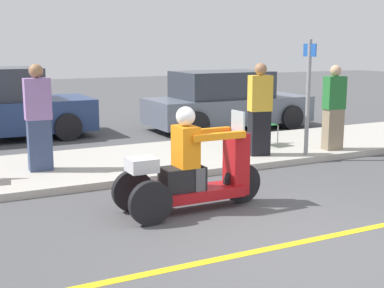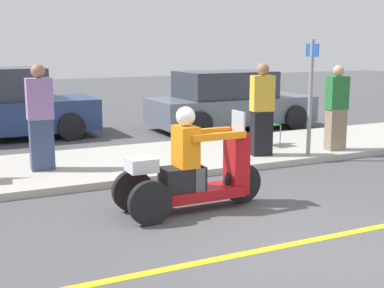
{
  "view_description": "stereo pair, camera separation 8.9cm",
  "coord_description": "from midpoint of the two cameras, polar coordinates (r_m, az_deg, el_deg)",
  "views": [
    {
      "loc": [
        -3.66,
        -4.61,
        2.24
      ],
      "look_at": [
        -0.49,
        1.65,
        0.92
      ],
      "focal_mm": 50.0,
      "sensor_mm": 36.0,
      "label": 1
    },
    {
      "loc": [
        -3.59,
        -4.65,
        2.24
      ],
      "look_at": [
        -0.49,
        1.65,
        0.92
      ],
      "focal_mm": 50.0,
      "sensor_mm": 36.0,
      "label": 2
    }
  ],
  "objects": [
    {
      "name": "lane_stripe",
      "position": [
        6.02,
        6.8,
        -11.23
      ],
      "size": [
        24.0,
        0.12,
        0.01
      ],
      "color": "gold",
      "rests_on": "ground"
    },
    {
      "name": "ground_plane",
      "position": [
        6.29,
        10.6,
        -10.38
      ],
      "size": [
        60.0,
        60.0,
        0.0
      ],
      "primitive_type": "plane",
      "color": "#4C4C4F"
    },
    {
      "name": "parked_car_lot_right",
      "position": [
        14.24,
        3.48,
        4.52
      ],
      "size": [
        4.36,
        1.98,
        1.53
      ],
      "color": "slate",
      "rests_on": "ground"
    },
    {
      "name": "sidewalk_strip",
      "position": [
        10.16,
        -5.32,
        -1.78
      ],
      "size": [
        28.0,
        2.8,
        0.12
      ],
      "color": "#B2ADA3",
      "rests_on": "ground"
    },
    {
      "name": "street_sign",
      "position": [
        10.43,
        12.04,
        5.36
      ],
      "size": [
        0.08,
        0.36,
        2.2
      ],
      "color": "gray",
      "rests_on": "sidewalk_strip"
    },
    {
      "name": "motorcycle_trike",
      "position": [
        7.23,
        -0.32,
        -3.15
      ],
      "size": [
        2.1,
        0.73,
        1.43
      ],
      "color": "black",
      "rests_on": "ground"
    },
    {
      "name": "folding_chair_curbside",
      "position": [
        11.38,
        7.05,
        2.43
      ],
      "size": [
        0.52,
        0.52,
        0.82
      ],
      "color": "#A5A8AD",
      "rests_on": "sidewalk_strip"
    },
    {
      "name": "spectator_end_of_line",
      "position": [
        11.11,
        14.67,
        3.61
      ],
      "size": [
        0.43,
        0.28,
        1.71
      ],
      "color": "gray",
      "rests_on": "sidewalk_strip"
    },
    {
      "name": "spectator_with_child",
      "position": [
        9.33,
        -16.32,
        2.5
      ],
      "size": [
        0.44,
        0.27,
        1.8
      ],
      "color": "#38476B",
      "rests_on": "sidewalk_strip"
    },
    {
      "name": "spectator_far_back",
      "position": [
        10.28,
        6.99,
        3.49
      ],
      "size": [
        0.46,
        0.33,
        1.76
      ],
      "color": "black",
      "rests_on": "sidewalk_strip"
    }
  ]
}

